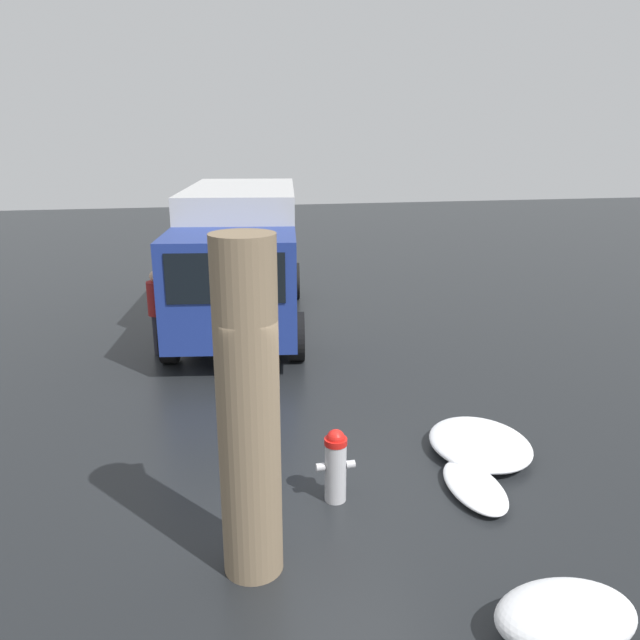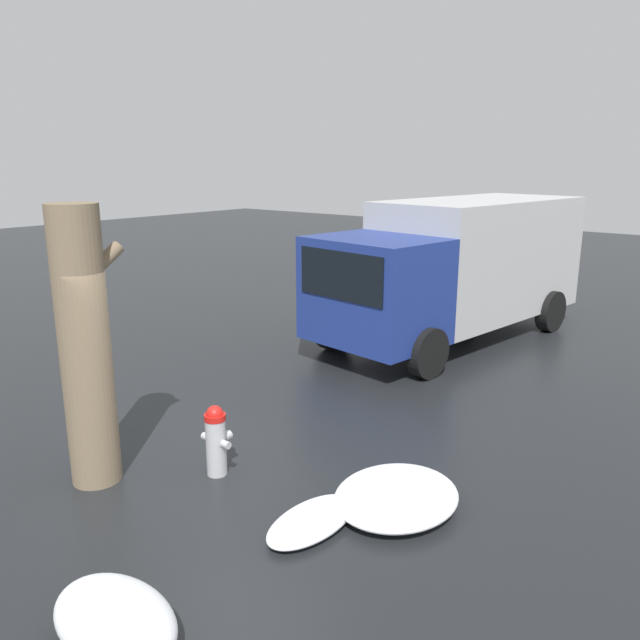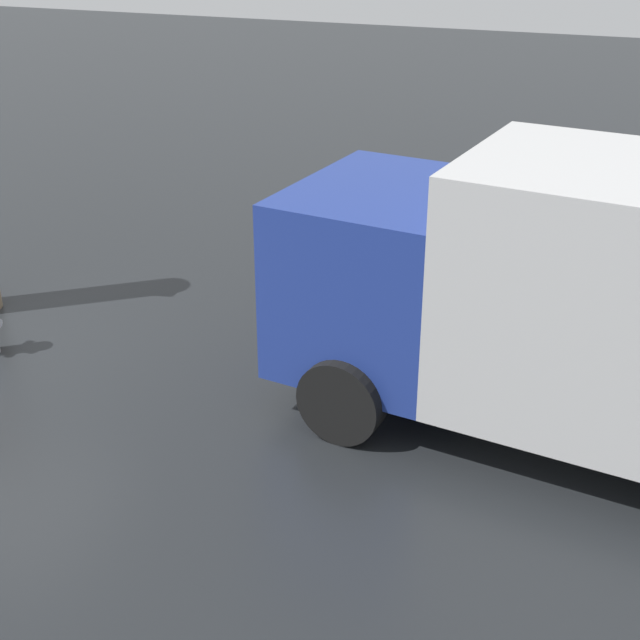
% 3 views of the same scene
% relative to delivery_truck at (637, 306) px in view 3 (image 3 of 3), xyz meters
% --- Properties ---
extents(delivery_truck, '(6.90, 3.28, 2.88)m').
position_rel_delivery_truck_xyz_m(delivery_truck, '(0.00, 0.00, 0.00)').
color(delivery_truck, navy).
rests_on(delivery_truck, ground_plane).
extents(pedestrian, '(0.35, 0.35, 1.60)m').
position_rel_delivery_truck_xyz_m(pedestrian, '(-1.79, 1.69, -0.70)').
color(pedestrian, '#23232D').
rests_on(pedestrian, ground_plane).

